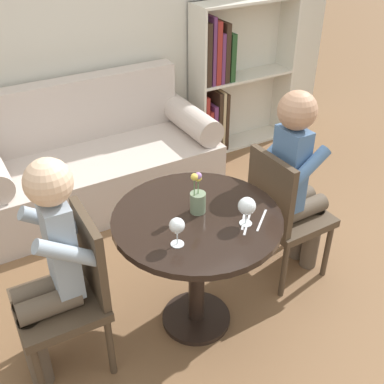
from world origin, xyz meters
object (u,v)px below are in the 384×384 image
object	(u,v)px
person_right	(297,180)
bookshelf_right	(227,80)
chair_left	(72,289)
chair_right	(283,211)
couch	(98,163)
person_left	(48,269)
wine_glass_left	(177,226)
flower_vase	(198,198)
wine_glass_right	(247,207)

from	to	relation	value
person_right	bookshelf_right	bearing A→B (deg)	-21.67
chair_left	chair_right	size ratio (longest dim) A/B	1.00
couch	chair_left	size ratio (longest dim) A/B	2.02
chair_left	person_left	xyz separation A→B (m)	(-0.09, 0.00, 0.17)
person_right	wine_glass_left	bearing A→B (deg)	102.85
chair_left	person_left	bearing A→B (deg)	-90.94
chair_left	flower_vase	xyz separation A→B (m)	(0.69, -0.05, 0.34)
couch	flower_vase	size ratio (longest dim) A/B	7.64
bookshelf_right	wine_glass_left	distance (m)	2.50
wine_glass_right	chair_left	bearing A→B (deg)	162.72
chair_right	person_left	world-z (taller)	person_left
couch	person_left	xyz separation A→B (m)	(-0.75, -1.43, 0.36)
couch	person_right	size ratio (longest dim) A/B	1.44
chair_left	wine_glass_right	bearing A→B (deg)	74.08
chair_left	person_right	world-z (taller)	person_right
couch	chair_right	world-z (taller)	couch
bookshelf_right	chair_left	size ratio (longest dim) A/B	1.49
wine_glass_left	flower_vase	bearing A→B (deg)	39.63
chair_right	wine_glass_right	world-z (taller)	wine_glass_right
bookshelf_right	wine_glass_left	world-z (taller)	bookshelf_right
chair_left	person_right	distance (m)	1.42
bookshelf_right	chair_left	bearing A→B (deg)	-140.13
couch	wine_glass_left	size ratio (longest dim) A/B	12.29
bookshelf_right	person_right	world-z (taller)	bookshelf_right
couch	wine_glass_right	world-z (taller)	couch
chair_left	chair_right	bearing A→B (deg)	91.37
chair_left	couch	bearing A→B (deg)	156.63
chair_left	wine_glass_right	world-z (taller)	wine_glass_right
person_right	flower_vase	world-z (taller)	person_right
chair_right	flower_vase	distance (m)	0.72
bookshelf_right	chair_right	xyz separation A→B (m)	(-0.72, -1.71, -0.16)
chair_left	chair_right	world-z (taller)	same
person_left	wine_glass_right	bearing A→B (deg)	75.43
couch	bookshelf_right	size ratio (longest dim) A/B	1.36
chair_left	flower_vase	distance (m)	0.77
bookshelf_right	person_left	world-z (taller)	bookshelf_right
chair_right	person_right	xyz separation A→B (m)	(0.09, 0.00, 0.19)
flower_vase	person_right	bearing A→B (deg)	4.54
person_left	wine_glass_left	distance (m)	0.64
couch	person_left	size ratio (longest dim) A/B	1.48
person_left	bookshelf_right	bearing A→B (deg)	130.00
wine_glass_left	chair_left	bearing A→B (deg)	153.61
bookshelf_right	couch	bearing A→B (deg)	-168.99
chair_left	wine_glass_left	distance (m)	0.64
chair_right	person_right	distance (m)	0.21
couch	person_left	distance (m)	1.66
chair_right	person_left	distance (m)	1.42
wine_glass_right	flower_vase	distance (m)	0.26
wine_glass_right	flower_vase	xyz separation A→B (m)	(-0.15, 0.21, -0.02)
couch	person_right	xyz separation A→B (m)	(0.75, -1.43, 0.38)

